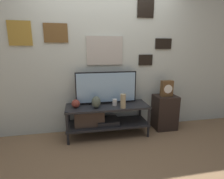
% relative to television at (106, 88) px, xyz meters
% --- Properties ---
extents(ground_plane, '(12.00, 12.00, 0.00)m').
position_rel_television_xyz_m(ground_plane, '(0.00, -0.38, -0.81)').
color(ground_plane, '#846647').
extents(wall_back, '(6.40, 0.08, 2.70)m').
position_rel_television_xyz_m(wall_back, '(0.00, 0.18, 0.54)').
color(wall_back, beige).
rests_on(wall_back, ground_plane).
extents(media_console, '(1.37, 0.47, 0.53)m').
position_rel_television_xyz_m(media_console, '(-0.11, -0.10, -0.48)').
color(media_console, '#232326').
rests_on(media_console, ground_plane).
extents(television, '(1.03, 0.05, 0.55)m').
position_rel_television_xyz_m(television, '(0.00, 0.00, 0.00)').
color(television, black).
rests_on(television, media_console).
extents(vase_tall_ceramic, '(0.09, 0.09, 0.23)m').
position_rel_television_xyz_m(vase_tall_ceramic, '(0.22, -0.28, -0.17)').
color(vase_tall_ceramic, tan).
rests_on(vase_tall_ceramic, media_console).
extents(vase_round_glass, '(0.13, 0.13, 0.13)m').
position_rel_television_xyz_m(vase_round_glass, '(-0.51, -0.11, -0.22)').
color(vase_round_glass, brown).
rests_on(vase_round_glass, media_console).
extents(vase_urn_stoneware, '(0.14, 0.15, 0.19)m').
position_rel_television_xyz_m(vase_urn_stoneware, '(-0.19, -0.19, -0.19)').
color(vase_urn_stoneware, '#4C5647').
rests_on(vase_urn_stoneware, media_console).
extents(candle_jar, '(0.08, 0.08, 0.11)m').
position_rel_television_xyz_m(candle_jar, '(0.12, -0.12, -0.23)').
color(candle_jar, silver).
rests_on(candle_jar, media_console).
extents(side_table, '(0.39, 0.34, 0.62)m').
position_rel_television_xyz_m(side_table, '(1.08, -0.04, -0.50)').
color(side_table, black).
rests_on(side_table, ground_plane).
extents(mantel_clock, '(0.21, 0.11, 0.28)m').
position_rel_television_xyz_m(mantel_clock, '(1.08, -0.06, -0.05)').
color(mantel_clock, brown).
rests_on(mantel_clock, side_table).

